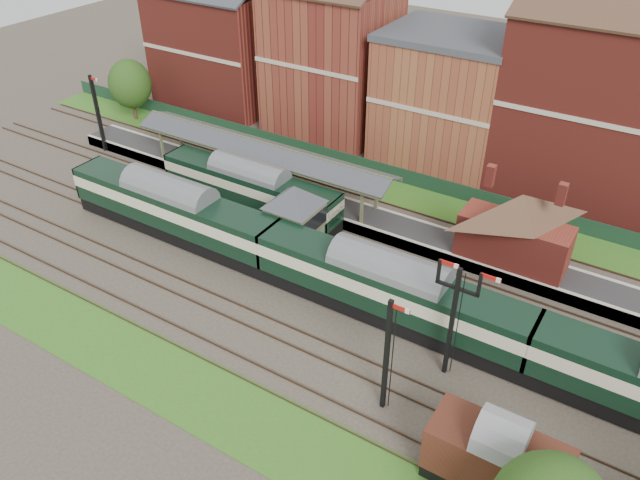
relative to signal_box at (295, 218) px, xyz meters
The scene contains 17 objects.
ground 5.45m from the signal_box, 47.29° to the right, with size 160.00×160.00×0.00m, color #473D33.
grass_back 13.47m from the signal_box, 76.76° to the left, with size 90.00×4.50×0.06m, color #2D6619.
grass_front 15.86m from the signal_box, 78.87° to the right, with size 90.00×5.00×0.06m, color #2D6619.
fence 15.25m from the signal_box, 78.50° to the left, with size 90.00×0.12×1.50m, color #193823.
platform 7.31m from the signal_box, 107.10° to the left, with size 55.00×3.40×1.00m, color #2D2D2D.
signal_box is the anchor object (origin of this frame).
brick_hut 8.25m from the signal_box, ahead, with size 3.20×2.64×2.94m.
station_building 16.37m from the signal_box, 23.43° to the left, with size 8.10×8.10×5.90m.
canopy 10.40m from the signal_box, 140.91° to the left, with size 26.00×3.89×4.08m.
semaphore_bracket 16.16m from the signal_box, 20.92° to the right, with size 3.60×0.25×8.18m.
semaphore_platform_end 27.41m from the signal_box, behind, with size 1.23×0.25×8.00m.
semaphore_siding 16.60m from the signal_box, 38.20° to the right, with size 1.23×0.25×8.00m.
town_backdrop 22.26m from the signal_box, 82.60° to the left, with size 69.00×10.00×16.00m.
dmu_train 10.18m from the signal_box, 18.66° to the right, with size 58.09×3.05×4.46m.
platform_railcar 7.64m from the signal_box, 154.64° to the left, with size 17.15×2.71×3.95m.
goods_van_a 23.61m from the signal_box, 31.28° to the right, with size 6.79×2.94×4.12m.
tree_back 32.68m from the signal_box, 157.94° to the left, with size 4.70×4.70×6.87m.
Camera 1 is at (20.04, -29.95, 28.58)m, focal length 35.00 mm.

